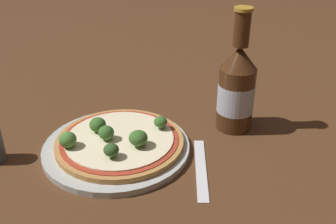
# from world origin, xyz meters

# --- Properties ---
(ground_plane) EXTENTS (3.00, 3.00, 0.00)m
(ground_plane) POSITION_xyz_m (0.00, 0.00, 0.00)
(ground_plane) COLOR #4C2D19
(plate) EXTENTS (0.27, 0.27, 0.01)m
(plate) POSITION_xyz_m (0.01, 0.01, 0.01)
(plate) COLOR #B2B7B2
(plate) RESTS_ON ground_plane
(pizza) EXTENTS (0.23, 0.23, 0.01)m
(pizza) POSITION_xyz_m (0.02, 0.01, 0.02)
(pizza) COLOR #B77F42
(pizza) RESTS_ON plate
(broccoli_floret_0) EXTENTS (0.03, 0.03, 0.02)m
(broccoli_floret_0) POSITION_xyz_m (0.09, 0.05, 0.04)
(broccoli_floret_0) COLOR #6B8E51
(broccoli_floret_0) RESTS_ON pizza
(broccoli_floret_1) EXTENTS (0.03, 0.03, 0.03)m
(broccoli_floret_1) POSITION_xyz_m (0.02, -0.05, 0.04)
(broccoli_floret_1) COLOR #6B8E51
(broccoli_floret_1) RESTS_ON pizza
(broccoli_floret_2) EXTENTS (0.03, 0.03, 0.03)m
(broccoli_floret_2) POSITION_xyz_m (0.06, -0.01, 0.04)
(broccoli_floret_2) COLOR #6B8E51
(broccoli_floret_2) RESTS_ON pizza
(broccoli_floret_3) EXTENTS (0.03, 0.03, 0.03)m
(broccoli_floret_3) POSITION_xyz_m (-0.06, -0.03, 0.04)
(broccoli_floret_3) COLOR #6B8E51
(broccoli_floret_3) RESTS_ON pizza
(broccoli_floret_4) EXTENTS (0.03, 0.03, 0.03)m
(broccoli_floret_4) POSITION_xyz_m (-0.02, 0.03, 0.04)
(broccoli_floret_4) COLOR #6B8E51
(broccoli_floret_4) RESTS_ON pizza
(broccoli_floret_5) EXTENTS (0.03, 0.03, 0.03)m
(broccoli_floret_5) POSITION_xyz_m (-0.00, 0.00, 0.04)
(broccoli_floret_5) COLOR #6B8E51
(broccoli_floret_5) RESTS_ON pizza
(beer_bottle) EXTENTS (0.07, 0.07, 0.24)m
(beer_bottle) POSITION_xyz_m (0.22, 0.13, 0.09)
(beer_bottle) COLOR #472814
(beer_bottle) RESTS_ON ground_plane
(fork) EXTENTS (0.04, 0.17, 0.00)m
(fork) POSITION_xyz_m (0.17, -0.03, 0.00)
(fork) COLOR silver
(fork) RESTS_ON ground_plane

